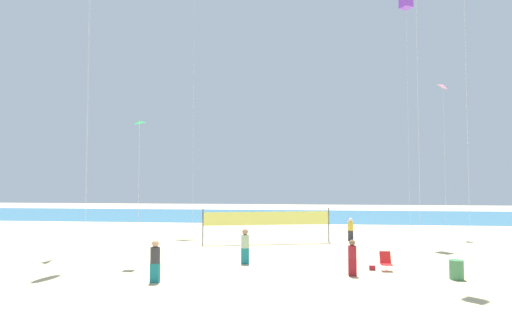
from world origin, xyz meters
TOP-DOWN VIEW (x-y plane):
  - ground_plane at (0.00, 0.00)m, footprint 120.00×120.00m
  - ocean_band at (0.00, 35.53)m, footprint 120.00×20.00m
  - beachgoer_charcoal_shirt at (-4.42, 0.58)m, footprint 0.41×0.41m
  - beachgoer_mustard_shirt at (5.28, 13.91)m, footprint 0.38×0.38m
  - beachgoer_maroon_shirt at (4.06, 2.69)m, footprint 0.37×0.37m
  - beachgoer_sage_shirt at (-1.14, 4.95)m, footprint 0.41×0.41m
  - folding_beach_chair at (5.79, 4.03)m, footprint 0.52×0.65m
  - trash_barrel at (8.50, 2.49)m, footprint 0.59×0.59m
  - volleyball_net at (-0.55, 12.02)m, footprint 8.56×2.15m
  - beach_handbag at (5.15, 4.02)m, footprint 0.28×0.14m
  - kite_violet_box at (9.47, 14.25)m, footprint 1.01×1.01m
  - kite_green_diamond at (-6.79, 4.63)m, footprint 0.80×0.80m
  - kite_pink_diamond at (13.05, 17.48)m, footprint 0.77×0.77m

SIDE VIEW (x-z plane):
  - ground_plane at x=0.00m, z-range 0.00..0.00m
  - ocean_band at x=0.00m, z-range 0.00..0.01m
  - beach_handbag at x=5.15m, z-range 0.00..0.23m
  - trash_barrel at x=8.50m, z-range 0.00..0.84m
  - folding_beach_chair at x=5.79m, z-range 0.02..0.91m
  - beachgoer_maroon_shirt at x=4.06m, z-range 0.06..1.69m
  - beachgoer_mustard_shirt at x=5.28m, z-range 0.06..1.71m
  - beachgoer_charcoal_shirt at x=-4.42m, z-range 0.06..1.84m
  - beachgoer_sage_shirt at x=-1.14m, z-range 0.06..1.87m
  - volleyball_net at x=-0.55m, z-range 0.44..2.84m
  - kite_green_diamond at x=-6.79m, z-range 3.55..11.10m
  - kite_pink_diamond at x=13.05m, z-range 5.64..17.67m
  - kite_violet_box at x=9.47m, z-range 8.42..26.49m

